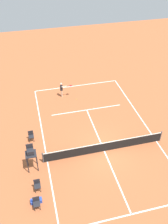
{
  "coord_description": "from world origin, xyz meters",
  "views": [
    {
      "loc": [
        5.09,
        13.4,
        15.16
      ],
      "look_at": [
        0.6,
        -4.48,
        0.8
      ],
      "focal_mm": 40.03,
      "sensor_mm": 36.0,
      "label": 1
    }
  ],
  "objects_px": {
    "tennis_ball": "(76,99)",
    "courtside_chair_mid": "(31,136)",
    "player_serving": "(62,89)",
    "courtside_chair_near": "(37,185)",
    "umpire_chair": "(31,154)",
    "equipment_bag": "(36,201)",
    "courtside_chair_far": "(36,202)"
  },
  "relations": [
    {
      "from": "umpire_chair",
      "to": "equipment_bag",
      "type": "distance_m",
      "value": 3.34
    },
    {
      "from": "tennis_ball",
      "to": "courtside_chair_mid",
      "type": "relative_size",
      "value": 0.07
    },
    {
      "from": "player_serving",
      "to": "courtside_chair_far",
      "type": "height_order",
      "value": "player_serving"
    },
    {
      "from": "umpire_chair",
      "to": "courtside_chair_far",
      "type": "xyz_separation_m",
      "value": [
        0.03,
        3.38,
        -1.07
      ]
    },
    {
      "from": "courtside_chair_near",
      "to": "courtside_chair_far",
      "type": "bearing_deg",
      "value": 82.24
    },
    {
      "from": "player_serving",
      "to": "tennis_ball",
      "type": "bearing_deg",
      "value": 56.34
    },
    {
      "from": "courtside_chair_far",
      "to": "equipment_bag",
      "type": "distance_m",
      "value": 0.54
    },
    {
      "from": "courtside_chair_near",
      "to": "umpire_chair",
      "type": "bearing_deg",
      "value": -85.67
    },
    {
      "from": "umpire_chair",
      "to": "courtside_chair_mid",
      "type": "bearing_deg",
      "value": -92.51
    },
    {
      "from": "player_serving",
      "to": "equipment_bag",
      "type": "xyz_separation_m",
      "value": [
        3.94,
        12.06,
        -0.85
      ]
    },
    {
      "from": "courtside_chair_near",
      "to": "equipment_bag",
      "type": "height_order",
      "value": "courtside_chair_near"
    },
    {
      "from": "courtside_chair_near",
      "to": "courtside_chair_far",
      "type": "distance_m",
      "value": 1.37
    },
    {
      "from": "player_serving",
      "to": "courtside_chair_far",
      "type": "xyz_separation_m",
      "value": [
        3.93,
        12.44,
        -0.46
      ]
    },
    {
      "from": "tennis_ball",
      "to": "equipment_bag",
      "type": "distance_m",
      "value": 12.35
    },
    {
      "from": "courtside_chair_near",
      "to": "courtside_chair_mid",
      "type": "distance_m",
      "value": 5.13
    },
    {
      "from": "player_serving",
      "to": "courtside_chair_mid",
      "type": "distance_m",
      "value": 7.05
    },
    {
      "from": "courtside_chair_mid",
      "to": "courtside_chair_far",
      "type": "xyz_separation_m",
      "value": [
        0.17,
        6.49,
        0.0
      ]
    },
    {
      "from": "tennis_ball",
      "to": "courtside_chair_mid",
      "type": "xyz_separation_m",
      "value": [
        5.09,
        5.06,
        0.5
      ]
    },
    {
      "from": "umpire_chair",
      "to": "courtside_chair_near",
      "type": "height_order",
      "value": "umpire_chair"
    },
    {
      "from": "courtside_chair_far",
      "to": "courtside_chair_near",
      "type": "bearing_deg",
      "value": -97.76
    },
    {
      "from": "umpire_chair",
      "to": "player_serving",
      "type": "bearing_deg",
      "value": -113.25
    },
    {
      "from": "tennis_ball",
      "to": "courtside_chair_far",
      "type": "height_order",
      "value": "courtside_chair_far"
    },
    {
      "from": "equipment_bag",
      "to": "umpire_chair",
      "type": "bearing_deg",
      "value": -90.94
    },
    {
      "from": "tennis_ball",
      "to": "courtside_chair_mid",
      "type": "distance_m",
      "value": 7.19
    },
    {
      "from": "player_serving",
      "to": "umpire_chair",
      "type": "height_order",
      "value": "umpire_chair"
    },
    {
      "from": "player_serving",
      "to": "courtside_chair_mid",
      "type": "bearing_deg",
      "value": -32.14
    },
    {
      "from": "player_serving",
      "to": "courtside_chair_near",
      "type": "xyz_separation_m",
      "value": [
        3.74,
        11.08,
        -0.46
      ]
    },
    {
      "from": "umpire_chair",
      "to": "courtside_chair_far",
      "type": "height_order",
      "value": "umpire_chair"
    },
    {
      "from": "courtside_chair_mid",
      "to": "equipment_bag",
      "type": "distance_m",
      "value": 6.13
    },
    {
      "from": "player_serving",
      "to": "courtside_chair_near",
      "type": "relative_size",
      "value": 1.77
    },
    {
      "from": "courtside_chair_far",
      "to": "courtside_chair_mid",
      "type": "bearing_deg",
      "value": -91.49
    },
    {
      "from": "equipment_bag",
      "to": "tennis_ball",
      "type": "bearing_deg",
      "value": -115.28
    }
  ]
}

